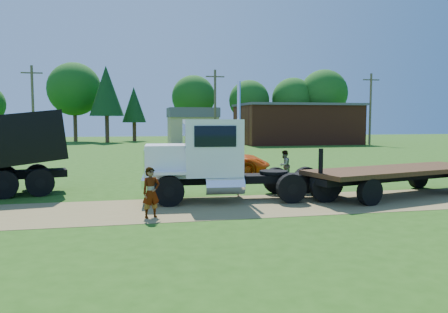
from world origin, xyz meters
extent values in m
plane|color=#224E11|center=(0.00, 0.00, 0.00)|extent=(140.00, 140.00, 0.00)
cube|color=brown|center=(0.00, 0.00, 0.01)|extent=(120.00, 4.20, 0.01)
cube|color=black|center=(0.84, 1.41, 0.83)|extent=(7.83, 1.50, 0.31)
cylinder|color=black|center=(-2.24, 0.51, 0.57)|extent=(1.16, 0.44, 1.14)
cylinder|color=black|center=(-2.24, 0.51, 0.57)|extent=(0.42, 0.41, 0.40)
cylinder|color=black|center=(-2.09, 2.72, 0.57)|extent=(1.16, 0.44, 1.14)
cylinder|color=black|center=(-2.09, 2.72, 0.57)|extent=(0.42, 0.41, 0.40)
cylinder|color=black|center=(2.42, 0.20, 0.57)|extent=(1.16, 0.44, 1.14)
cylinder|color=black|center=(2.42, 0.20, 0.57)|extent=(0.42, 0.41, 0.40)
cylinder|color=black|center=(2.57, 2.41, 0.57)|extent=(1.16, 0.44, 1.14)
cylinder|color=black|center=(2.57, 2.41, 0.57)|extent=(0.42, 0.41, 0.40)
cylinder|color=black|center=(3.77, 0.11, 0.57)|extent=(1.16, 0.44, 1.14)
cylinder|color=black|center=(3.77, 0.11, 0.57)|extent=(0.42, 0.41, 0.40)
cylinder|color=black|center=(3.91, 2.32, 0.57)|extent=(1.16, 0.44, 1.14)
cylinder|color=black|center=(3.91, 2.32, 0.57)|extent=(0.42, 0.41, 0.40)
cube|color=white|center=(-2.11, 1.61, 1.61)|extent=(1.98, 1.88, 1.24)
cube|color=white|center=(-3.04, 1.67, 1.56)|extent=(0.19, 1.56, 1.04)
cube|color=white|center=(-3.10, 1.67, 0.83)|extent=(0.31, 2.39, 0.31)
cube|color=white|center=(-0.46, 1.50, 2.13)|extent=(2.34, 2.63, 2.18)
cube|color=black|center=(-1.52, 1.57, 2.59)|extent=(0.19, 2.07, 0.88)
cube|color=black|center=(-0.54, 0.25, 2.59)|extent=(1.56, 0.14, 0.78)
cube|color=black|center=(-0.37, 2.75, 2.59)|extent=(1.56, 0.14, 0.78)
cube|color=white|center=(-2.24, 0.51, 1.24)|extent=(1.27, 0.55, 0.10)
cube|color=white|center=(-2.09, 2.72, 1.24)|extent=(1.27, 0.55, 0.10)
cylinder|color=white|center=(-0.17, 0.29, 0.73)|extent=(1.49, 0.72, 0.62)
cylinder|color=white|center=(0.77, 1.99, 2.39)|extent=(0.15, 0.15, 4.77)
cylinder|color=black|center=(2.08, 1.33, 1.07)|extent=(1.21, 1.21, 0.12)
cylinder|color=black|center=(-8.68, 3.45, 0.58)|extent=(1.21, 0.63, 1.16)
cylinder|color=black|center=(-8.68, 3.45, 0.58)|extent=(0.49, 0.47, 0.40)
cylinder|color=black|center=(-9.20, 5.59, 0.58)|extent=(1.21, 0.63, 1.16)
cylinder|color=black|center=(-9.20, 5.59, 0.58)|extent=(0.49, 0.47, 0.40)
cylinder|color=black|center=(-7.35, 3.77, 0.58)|extent=(1.21, 0.63, 1.16)
cylinder|color=black|center=(-7.35, 3.77, 0.58)|extent=(0.49, 0.47, 0.40)
cylinder|color=black|center=(-7.87, 5.91, 0.58)|extent=(1.21, 0.63, 1.16)
cylinder|color=black|center=(-7.87, 5.91, 0.58)|extent=(0.49, 0.47, 0.40)
cube|color=black|center=(-8.73, 4.57, 2.37)|extent=(5.08, 3.54, 2.55)
imported|color=#DF510A|center=(1.24, 9.01, 0.84)|extent=(6.54, 4.29, 1.67)
cube|color=#332410|center=(7.35, 0.82, 1.08)|extent=(8.62, 4.43, 0.19)
cube|color=black|center=(7.35, 0.82, 0.83)|extent=(8.27, 3.03, 0.26)
cylinder|color=black|center=(5.11, -0.86, 0.52)|extent=(1.08, 0.55, 1.03)
cylinder|color=black|center=(4.58, 1.24, 0.52)|extent=(1.08, 0.55, 1.03)
cylinder|color=black|center=(9.59, 2.51, 0.52)|extent=(1.08, 0.55, 1.03)
cube|color=black|center=(3.45, -0.17, 1.60)|extent=(0.15, 0.15, 1.03)
imported|color=#999999|center=(-2.96, -1.27, 0.83)|extent=(0.72, 0.60, 1.67)
imported|color=#999999|center=(4.36, 6.43, 0.79)|extent=(0.97, 0.95, 1.58)
cube|color=maroon|center=(18.00, 40.00, 2.50)|extent=(15.00, 10.00, 5.00)
cube|color=#555459|center=(18.00, 40.00, 5.15)|extent=(15.40, 10.40, 0.30)
cube|color=#C9B67D|center=(4.00, 40.00, 1.80)|extent=(6.00, 5.00, 3.60)
cube|color=#555459|center=(4.00, 40.00, 4.10)|extent=(6.20, 5.40, 1.20)
cylinder|color=brown|center=(-14.00, 35.00, 4.50)|extent=(0.28, 0.28, 9.00)
cube|color=brown|center=(-14.00, 35.00, 8.20)|extent=(2.20, 0.14, 0.14)
cylinder|color=brown|center=(6.00, 35.00, 4.50)|extent=(0.28, 0.28, 9.00)
cube|color=brown|center=(6.00, 35.00, 8.20)|extent=(2.20, 0.14, 0.14)
cylinder|color=brown|center=(26.00, 35.00, 4.50)|extent=(0.28, 0.28, 9.00)
cube|color=brown|center=(26.00, 35.00, 8.20)|extent=(2.20, 0.14, 0.14)
cylinder|color=#3B2318|center=(-11.81, 52.27, 2.07)|extent=(0.56, 0.56, 4.13)
sphere|color=#194F13|center=(-11.81, 52.27, 7.67)|extent=(7.79, 7.79, 7.79)
cylinder|color=#3B2318|center=(-3.26, 51.30, 1.42)|extent=(0.56, 0.56, 2.83)
cone|color=#0F3216|center=(-3.26, 51.30, 5.42)|extent=(3.56, 3.56, 5.26)
cylinder|color=#3B2318|center=(6.04, 53.70, 1.82)|extent=(0.56, 0.56, 3.65)
sphere|color=#194F13|center=(6.04, 53.70, 6.77)|extent=(6.88, 6.88, 6.88)
cylinder|color=#3B2318|center=(14.47, 51.13, 1.68)|extent=(0.56, 0.56, 3.35)
sphere|color=#194F13|center=(14.47, 51.13, 6.23)|extent=(6.32, 6.32, 6.32)
cylinder|color=#3B2318|center=(26.01, 48.88, 1.97)|extent=(0.56, 0.56, 3.94)
sphere|color=#194F13|center=(26.01, 48.88, 7.32)|extent=(7.44, 7.44, 7.44)
cylinder|color=#3B2318|center=(-7.04, 48.33, 1.89)|extent=(0.56, 0.56, 3.78)
cone|color=#0F3216|center=(-7.04, 48.33, 7.24)|extent=(4.76, 4.76, 7.03)
cylinder|color=#3B2318|center=(21.28, 49.97, 1.75)|extent=(0.56, 0.56, 3.49)
sphere|color=#194F13|center=(21.28, 49.97, 6.49)|extent=(6.59, 6.59, 6.59)
camera|label=1|loc=(-3.51, -15.51, 3.21)|focal=35.00mm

